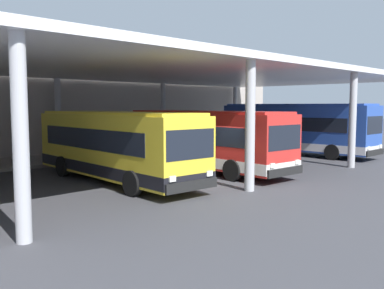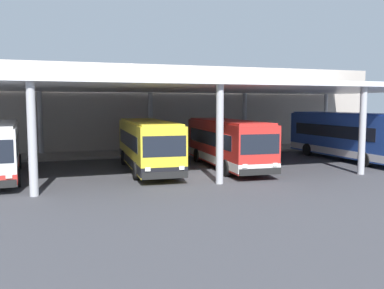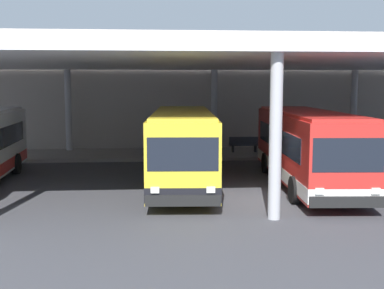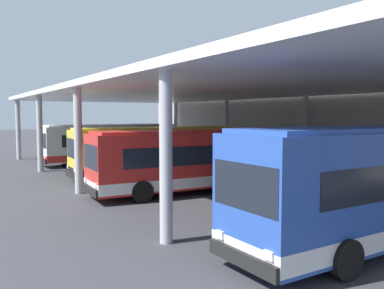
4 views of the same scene
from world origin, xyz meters
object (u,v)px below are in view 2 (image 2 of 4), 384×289
at_px(bus_second_bay, 148,145).
at_px(trash_bin, 152,146).
at_px(bench_waiting, 174,145).
at_px(bus_far_bay, 345,136).
at_px(bus_middle_bay, 227,143).

distance_m(bus_second_bay, trash_bin, 8.98).
bearing_deg(bus_second_bay, bench_waiting, 63.82).
bearing_deg(trash_bin, bench_waiting, 1.40).
bearing_deg(bus_far_bay, trash_bin, 146.99).
height_order(bus_second_bay, bus_far_bay, bus_far_bay).
xyz_separation_m(bus_middle_bay, trash_bin, (-2.98, 9.21, -0.98)).
distance_m(bus_second_bay, bus_far_bay, 15.36).
xyz_separation_m(bus_far_bay, trash_bin, (-13.09, 8.50, -1.16)).
xyz_separation_m(bus_middle_bay, bus_far_bay, (10.11, 0.70, 0.19)).
bearing_deg(bus_middle_bay, bench_waiting, 96.01).
xyz_separation_m(bus_middle_bay, bench_waiting, (-0.97, 9.26, -0.99)).
distance_m(bus_far_bay, bench_waiting, 14.05).
xyz_separation_m(bench_waiting, trash_bin, (-2.00, -0.05, 0.01)).
bearing_deg(bus_middle_bay, trash_bin, 107.92).
height_order(bus_middle_bay, bus_far_bay, bus_far_bay).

